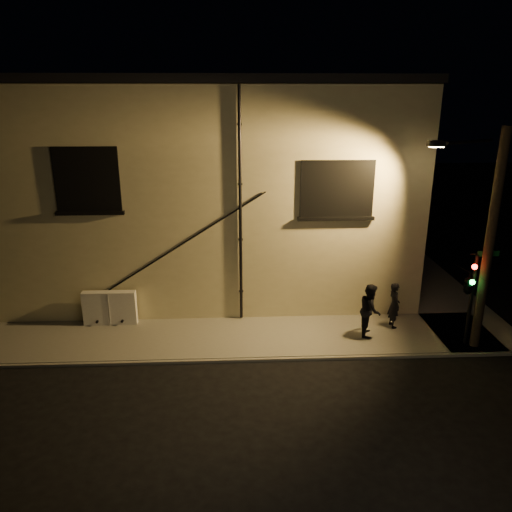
{
  "coord_description": "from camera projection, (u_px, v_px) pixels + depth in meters",
  "views": [
    {
      "loc": [
        -2.08,
        -14.17,
        8.26
      ],
      "look_at": [
        -1.3,
        1.8,
        2.95
      ],
      "focal_mm": 35.0,
      "sensor_mm": 36.0,
      "label": 1
    }
  ],
  "objects": [
    {
      "name": "sidewalk",
      "position": [
        315.0,
        302.0,
        20.33
      ],
      "size": [
        21.0,
        16.0,
        0.12
      ],
      "color": "slate",
      "rests_on": "ground"
    },
    {
      "name": "ground",
      "position": [
        299.0,
        359.0,
        16.13
      ],
      "size": [
        90.0,
        90.0,
        0.0
      ],
      "primitive_type": "plane",
      "color": "black"
    },
    {
      "name": "utility_cabinet",
      "position": [
        110.0,
        308.0,
        18.15
      ],
      "size": [
        1.91,
        0.32,
        1.26
      ],
      "primitive_type": "cube",
      "color": "silver",
      "rests_on": "sidewalk"
    },
    {
      "name": "streetlamp_pole",
      "position": [
        486.0,
        238.0,
        15.68
      ],
      "size": [
        2.03,
        1.39,
        7.29
      ],
      "color": "black",
      "rests_on": "ground"
    },
    {
      "name": "building",
      "position": [
        212.0,
        178.0,
        23.13
      ],
      "size": [
        16.2,
        12.23,
        8.8
      ],
      "color": "beige",
      "rests_on": "ground"
    },
    {
      "name": "pedestrian_b",
      "position": [
        370.0,
        310.0,
        17.24
      ],
      "size": [
        0.9,
        1.05,
        1.88
      ],
      "primitive_type": "imported",
      "rotation": [
        0.0,
        0.0,
        1.35
      ],
      "color": "black",
      "rests_on": "sidewalk"
    },
    {
      "name": "traffic_signal",
      "position": [
        469.0,
        284.0,
        16.13
      ],
      "size": [
        1.3,
        1.93,
        3.28
      ],
      "color": "black",
      "rests_on": "sidewalk"
    },
    {
      "name": "pedestrian_a",
      "position": [
        394.0,
        305.0,
        17.88
      ],
      "size": [
        0.46,
        0.65,
        1.68
      ],
      "primitive_type": "imported",
      "rotation": [
        0.0,
        0.0,
        1.67
      ],
      "color": "black",
      "rests_on": "sidewalk"
    }
  ]
}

